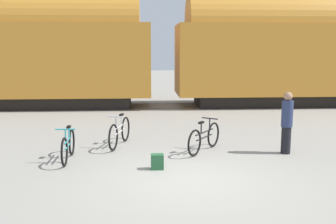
% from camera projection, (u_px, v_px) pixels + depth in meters
% --- Properties ---
extents(ground_plane, '(80.00, 80.00, 0.00)m').
position_uv_depth(ground_plane, '(191.00, 180.00, 7.98)').
color(ground_plane, gray).
extents(freight_train, '(50.69, 2.91, 5.10)m').
position_uv_depth(freight_train, '(164.00, 48.00, 17.76)').
color(freight_train, black).
rests_on(freight_train, ground_plane).
extents(rail_near, '(62.69, 0.07, 0.01)m').
position_uv_depth(rail_near, '(165.00, 108.00, 17.48)').
color(rail_near, '#4C4238').
rests_on(rail_near, ground_plane).
extents(rail_far, '(62.69, 0.07, 0.01)m').
position_uv_depth(rail_far, '(163.00, 104.00, 18.89)').
color(rail_far, '#4C4238').
rests_on(rail_far, ground_plane).
extents(bicycle_silver, '(0.55, 1.77, 0.88)m').
position_uv_depth(bicycle_silver, '(120.00, 132.00, 10.74)').
color(bicycle_silver, black).
rests_on(bicycle_silver, ground_plane).
extents(bicycle_black, '(1.06, 1.48, 0.84)m').
position_uv_depth(bicycle_black, '(204.00, 138.00, 10.15)').
color(bicycle_black, black).
rests_on(bicycle_black, ground_plane).
extents(bicycle_teal, '(0.46, 1.62, 0.83)m').
position_uv_depth(bicycle_teal, '(68.00, 146.00, 9.33)').
color(bicycle_teal, black).
rests_on(bicycle_teal, ground_plane).
extents(person_in_navy, '(0.28, 0.28, 1.57)m').
position_uv_depth(person_in_navy, '(287.00, 122.00, 9.88)').
color(person_in_navy, black).
rests_on(person_in_navy, ground_plane).
extents(backpack, '(0.28, 0.20, 0.34)m').
position_uv_depth(backpack, '(157.00, 162.00, 8.68)').
color(backpack, '#235633').
rests_on(backpack, ground_plane).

